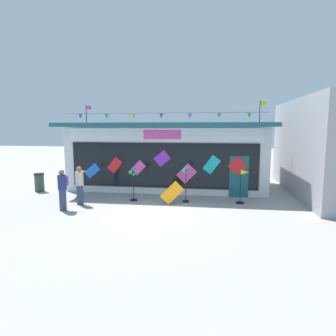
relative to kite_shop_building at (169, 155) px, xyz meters
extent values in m
plane|color=#9E9B99|center=(0.27, -5.98, -1.81)|extent=(80.00, 80.00, 0.00)
cube|color=silver|center=(0.00, 0.06, -0.13)|extent=(10.37, 4.70, 3.37)
cube|color=#195660|center=(0.00, -0.45, 1.66)|extent=(10.77, 5.72, 0.20)
cube|color=silver|center=(0.00, -2.33, 1.19)|extent=(9.54, 0.08, 0.65)
cube|color=#EA4CA3|center=(0.00, -2.36, 1.19)|extent=(1.87, 0.04, 0.45)
cube|color=black|center=(0.00, -2.32, -0.34)|extent=(9.34, 0.06, 2.24)
cube|color=#195660|center=(3.73, -2.32, -0.81)|extent=(0.90, 0.07, 2.00)
cube|color=blue|center=(-3.65, -2.38, -0.68)|extent=(0.88, 0.03, 0.83)
cube|color=red|center=(-2.43, -2.38, -0.36)|extent=(0.82, 0.03, 0.87)
cube|color=#EA4CA3|center=(-1.22, -2.38, -0.47)|extent=(0.79, 0.03, 0.80)
cube|color=purple|center=(0.00, -2.38, 0.01)|extent=(0.88, 0.03, 0.86)
cube|color=#EA4CA3|center=(1.21, -2.38, -0.71)|extent=(1.02, 0.03, 1.03)
cube|color=#19B7BC|center=(2.43, -2.38, -0.25)|extent=(0.88, 0.03, 0.95)
cube|color=red|center=(3.64, -2.38, -0.28)|extent=(0.92, 0.03, 0.92)
cylinder|color=black|center=(0.00, -2.56, 2.22)|extent=(9.96, 0.01, 0.01)
cone|color=blue|center=(-4.09, -2.56, 2.08)|extent=(0.20, 0.20, 0.22)
cone|color=green|center=(-2.73, -2.56, 2.08)|extent=(0.20, 0.20, 0.22)
cone|color=yellow|center=(-1.37, -2.56, 2.08)|extent=(0.20, 0.20, 0.22)
cone|color=purple|center=(0.00, -2.56, 2.08)|extent=(0.20, 0.20, 0.22)
cone|color=#EA4CA3|center=(1.36, -2.56, 2.08)|extent=(0.20, 0.20, 0.22)
cone|color=green|center=(2.72, -2.56, 2.08)|extent=(0.20, 0.20, 0.22)
cone|color=green|center=(4.09, -2.56, 2.08)|extent=(0.20, 0.20, 0.22)
cylinder|color=black|center=(-4.94, 0.06, 2.29)|extent=(0.04, 0.04, 1.05)
cube|color=#EA4CA3|center=(-4.78, 0.06, 2.70)|extent=(0.32, 0.02, 0.22)
cylinder|color=black|center=(4.93, 0.06, 2.36)|extent=(0.04, 0.04, 1.19)
cube|color=yellow|center=(5.09, 0.06, 2.83)|extent=(0.32, 0.02, 0.22)
cylinder|color=black|center=(-3.74, -3.79, -1.78)|extent=(0.38, 0.38, 0.06)
cylinder|color=black|center=(-3.74, -3.79, -1.15)|extent=(0.03, 0.03, 1.32)
cone|color=yellow|center=(-3.53, -3.79, -0.49)|extent=(0.43, 0.21, 0.19)
cylinder|color=yellow|center=(-3.74, -3.79, -0.49)|extent=(0.03, 0.16, 0.16)
cylinder|color=black|center=(-1.10, -3.78, -1.78)|extent=(0.32, 0.32, 0.06)
cylinder|color=black|center=(-1.10, -3.78, -1.14)|extent=(0.03, 0.03, 1.34)
cylinder|color=black|center=(-1.10, -3.82, -0.48)|extent=(0.06, 0.04, 0.06)
cone|color=#19B7BC|center=(-0.99, -3.82, -0.48)|extent=(0.15, 0.16, 0.15)
cone|color=blue|center=(-1.10, -3.82, -0.37)|extent=(0.16, 0.15, 0.15)
cone|color=green|center=(-1.20, -3.82, -0.48)|extent=(0.15, 0.16, 0.15)
cone|color=green|center=(-1.10, -3.82, -0.58)|extent=(0.16, 0.15, 0.15)
cylinder|color=black|center=(1.30, -3.67, -1.78)|extent=(0.28, 0.28, 0.06)
cylinder|color=black|center=(1.30, -3.67, -1.09)|extent=(0.03, 0.03, 1.45)
cylinder|color=black|center=(1.30, -3.71, -0.36)|extent=(0.06, 0.04, 0.06)
cone|color=green|center=(1.39, -3.71, -0.36)|extent=(0.13, 0.14, 0.13)
cone|color=#19B7BC|center=(1.30, -3.71, -0.27)|extent=(0.14, 0.13, 0.13)
cone|color=#19B7BC|center=(1.21, -3.71, -0.36)|extent=(0.13, 0.14, 0.13)
cone|color=green|center=(1.30, -3.71, -0.45)|extent=(0.14, 0.13, 0.13)
cylinder|color=black|center=(3.70, -3.59, -1.78)|extent=(0.35, 0.35, 0.06)
cylinder|color=black|center=(3.70, -3.59, -1.11)|extent=(0.03, 0.03, 1.41)
cone|color=yellow|center=(3.88, -3.59, -0.40)|extent=(0.37, 0.26, 0.23)
cylinder|color=orange|center=(3.70, -3.59, -0.40)|extent=(0.03, 0.16, 0.16)
cylinder|color=#333D56|center=(-3.22, -4.82, -1.38)|extent=(0.28, 0.28, 0.86)
cylinder|color=beige|center=(-3.22, -4.82, -0.65)|extent=(0.34, 0.34, 0.60)
sphere|color=#8C6647|center=(-3.22, -4.82, -0.24)|extent=(0.22, 0.22, 0.22)
cylinder|color=#333D56|center=(-3.50, -5.80, -1.38)|extent=(0.28, 0.28, 0.86)
cylinder|color=navy|center=(-3.50, -5.80, -0.65)|extent=(0.34, 0.34, 0.60)
sphere|color=#8C6647|center=(-3.50, -5.80, -0.24)|extent=(0.22, 0.22, 0.22)
cube|color=purple|center=(-3.50, -5.60, -0.62)|extent=(0.26, 0.17, 0.38)
cylinder|color=#2D4238|center=(-6.51, -2.58, -1.37)|extent=(0.48, 0.48, 0.89)
cylinder|color=black|center=(-6.51, -2.58, -0.88)|extent=(0.52, 0.52, 0.08)
cube|color=orange|center=(0.74, -4.22, -1.29)|extent=(1.04, 0.22, 1.04)
camera|label=1|loc=(2.44, -16.77, 1.51)|focal=31.79mm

